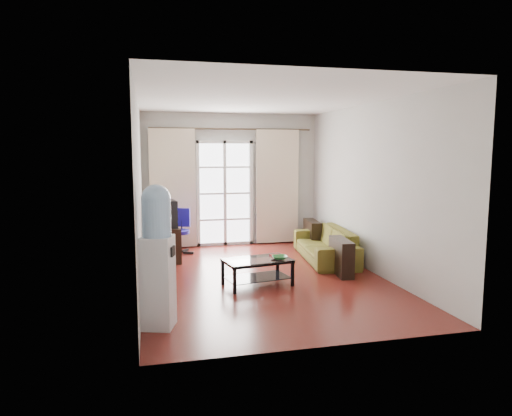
% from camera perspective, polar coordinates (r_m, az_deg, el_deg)
% --- Properties ---
extents(floor, '(5.20, 5.20, 0.00)m').
position_cam_1_polar(floor, '(7.13, 0.76, -8.63)').
color(floor, maroon).
rests_on(floor, ground).
extents(ceiling, '(5.20, 5.20, 0.00)m').
position_cam_1_polar(ceiling, '(6.91, 0.80, 13.47)').
color(ceiling, white).
rests_on(ceiling, wall_back).
extents(wall_back, '(3.60, 0.02, 2.70)m').
position_cam_1_polar(wall_back, '(9.42, -3.09, 3.54)').
color(wall_back, beige).
rests_on(wall_back, floor).
extents(wall_front, '(3.60, 0.02, 2.70)m').
position_cam_1_polar(wall_front, '(4.43, 9.02, -0.57)').
color(wall_front, beige).
rests_on(wall_front, floor).
extents(wall_left, '(0.02, 5.20, 2.70)m').
position_cam_1_polar(wall_left, '(6.68, -14.37, 1.87)').
color(wall_left, beige).
rests_on(wall_left, floor).
extents(wall_right, '(0.02, 5.20, 2.70)m').
position_cam_1_polar(wall_right, '(7.53, 14.20, 2.44)').
color(wall_right, beige).
rests_on(wall_right, floor).
extents(french_door, '(1.16, 0.06, 2.15)m').
position_cam_1_polar(french_door, '(9.36, -3.92, 1.83)').
color(french_door, white).
rests_on(french_door, wall_back).
extents(curtain_rod, '(3.30, 0.04, 0.04)m').
position_cam_1_polar(curtain_rod, '(9.32, -3.02, 9.84)').
color(curtain_rod, '#4C3F2D').
rests_on(curtain_rod, wall_back).
extents(curtain_left, '(0.90, 0.07, 2.35)m').
position_cam_1_polar(curtain_left, '(9.18, -10.34, 2.40)').
color(curtain_left, beige).
rests_on(curtain_left, curtain_rod).
extents(curtain_right, '(0.90, 0.07, 2.35)m').
position_cam_1_polar(curtain_right, '(9.53, 2.68, 2.68)').
color(curtain_right, beige).
rests_on(curtain_right, curtain_rod).
extents(radiator, '(0.64, 0.12, 0.64)m').
position_cam_1_polar(radiator, '(9.62, 1.76, -2.50)').
color(radiator, '#959597').
rests_on(radiator, floor).
extents(sofa, '(2.12, 1.22, 0.57)m').
position_cam_1_polar(sofa, '(8.29, 8.62, -4.47)').
color(sofa, brown).
rests_on(sofa, floor).
extents(coffee_table, '(1.04, 0.71, 0.39)m').
position_cam_1_polar(coffee_table, '(6.65, 0.17, -7.58)').
color(coffee_table, silver).
rests_on(coffee_table, floor).
extents(bowl, '(0.28, 0.28, 0.05)m').
position_cam_1_polar(bowl, '(6.60, 2.96, -6.21)').
color(bowl, '#30844B').
rests_on(bowl, coffee_table).
extents(book, '(0.32, 0.33, 0.02)m').
position_cam_1_polar(book, '(6.74, 2.22, -6.08)').
color(book, maroon).
rests_on(book, coffee_table).
extents(remote, '(0.16, 0.08, 0.02)m').
position_cam_1_polar(remote, '(6.55, 2.59, -6.48)').
color(remote, black).
rests_on(remote, coffee_table).
extents(tv_stand, '(0.68, 0.91, 0.61)m').
position_cam_1_polar(tv_stand, '(8.27, -11.83, -4.41)').
color(tv_stand, black).
rests_on(tv_stand, floor).
extents(crt_tv, '(0.59, 0.59, 0.47)m').
position_cam_1_polar(crt_tv, '(8.13, -11.91, -0.73)').
color(crt_tv, black).
rests_on(crt_tv, tv_stand).
extents(task_chair, '(0.76, 0.76, 0.85)m').
position_cam_1_polar(task_chair, '(8.79, -9.57, -4.03)').
color(task_chair, black).
rests_on(task_chair, floor).
extents(water_cooler, '(0.40, 0.40, 1.58)m').
position_cam_1_polar(water_cooler, '(5.09, -12.23, -5.60)').
color(water_cooler, white).
rests_on(water_cooler, floor).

